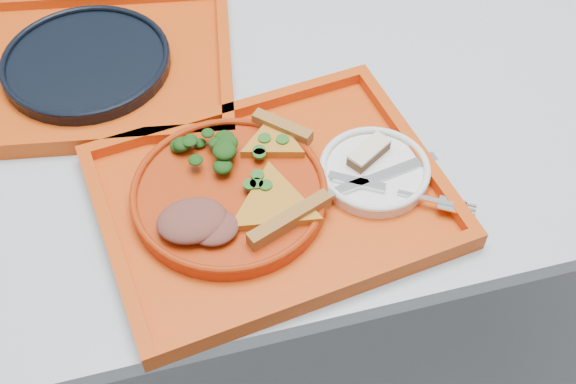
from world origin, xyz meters
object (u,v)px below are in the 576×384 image
at_px(dinner_plate, 230,195).
at_px(navy_plate, 87,63).
at_px(tray_main, 272,200).
at_px(dessert_bar, 369,152).
at_px(tray_far, 89,70).

xyz_separation_m(dinner_plate, navy_plate, (-0.16, 0.32, -0.00)).
distance_m(dinner_plate, navy_plate, 0.36).
height_order(tray_main, navy_plate, navy_plate).
height_order(navy_plate, dessert_bar, dessert_bar).
xyz_separation_m(tray_far, navy_plate, (0.00, 0.00, 0.01)).
relative_size(tray_far, navy_plate, 1.73).
distance_m(tray_far, navy_plate, 0.01).
bearing_deg(dinner_plate, navy_plate, 116.98).
bearing_deg(tray_far, tray_main, -47.05).
distance_m(navy_plate, dessert_bar, 0.47).
xyz_separation_m(tray_main, navy_plate, (-0.22, 0.33, 0.01)).
bearing_deg(tray_main, tray_far, 115.81).
relative_size(tray_far, dessert_bar, 6.56).
height_order(tray_main, tray_far, same).
bearing_deg(navy_plate, dinner_plate, -63.02).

